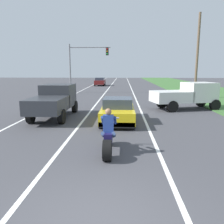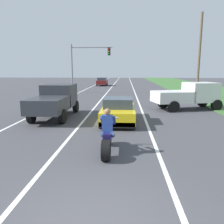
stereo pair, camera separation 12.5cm
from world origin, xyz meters
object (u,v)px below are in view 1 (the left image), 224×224
(pickup_truck_right_shoulder_white, at_px, (188,94))
(motorcycle_with_rider, at_px, (108,138))
(traffic_light_mast_near, at_px, (83,61))
(pickup_truck_left_lane_dark_grey, at_px, (54,100))
(distant_car_far_ahead, at_px, (100,81))
(sports_car_yellow, at_px, (118,111))

(pickup_truck_right_shoulder_white, bearing_deg, motorcycle_with_rider, -119.40)
(pickup_truck_right_shoulder_white, height_order, traffic_light_mast_near, traffic_light_mast_near)
(pickup_truck_left_lane_dark_grey, xyz_separation_m, traffic_light_mast_near, (-0.80, 14.66, 2.93))
(pickup_truck_left_lane_dark_grey, bearing_deg, traffic_light_mast_near, 93.13)
(traffic_light_mast_near, relative_size, distant_car_far_ahead, 1.50)
(pickup_truck_left_lane_dark_grey, relative_size, distant_car_far_ahead, 1.20)
(motorcycle_with_rider, xyz_separation_m, pickup_truck_right_shoulder_white, (5.27, 9.35, 0.51))
(motorcycle_with_rider, relative_size, traffic_light_mast_near, 0.37)
(sports_car_yellow, bearing_deg, traffic_light_mast_near, 106.82)
(sports_car_yellow, xyz_separation_m, traffic_light_mast_near, (-4.72, 15.63, 3.40))
(pickup_truck_right_shoulder_white, bearing_deg, traffic_light_mast_near, 130.92)
(motorcycle_with_rider, xyz_separation_m, sports_car_yellow, (0.20, 5.02, 0.04))
(traffic_light_mast_near, height_order, distant_car_far_ahead, traffic_light_mast_near)
(sports_car_yellow, xyz_separation_m, pickup_truck_right_shoulder_white, (5.07, 4.33, 0.48))
(pickup_truck_right_shoulder_white, bearing_deg, sports_car_yellow, -139.46)
(motorcycle_with_rider, distance_m, pickup_truck_left_lane_dark_grey, 7.07)
(pickup_truck_right_shoulder_white, distance_m, distant_car_far_ahead, 26.56)
(pickup_truck_left_lane_dark_grey, distance_m, pickup_truck_right_shoulder_white, 9.60)
(distant_car_far_ahead, bearing_deg, pickup_truck_left_lane_dark_grey, -89.79)
(sports_car_yellow, relative_size, traffic_light_mast_near, 0.72)
(motorcycle_with_rider, xyz_separation_m, traffic_light_mast_near, (-4.52, 20.65, 3.44))
(sports_car_yellow, xyz_separation_m, pickup_truck_left_lane_dark_grey, (-3.92, 0.97, 0.48))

